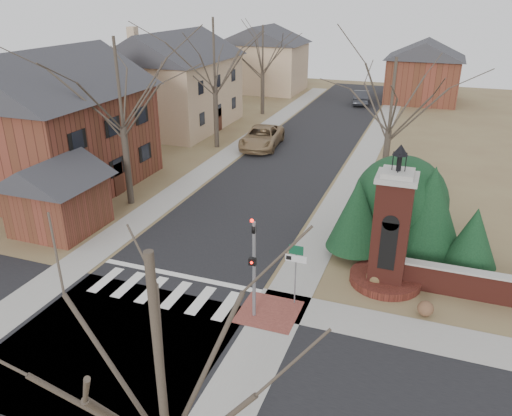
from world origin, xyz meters
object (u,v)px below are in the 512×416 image
at_px(brick_gate_monument, 390,240).
at_px(distant_car, 361,97).
at_px(pickup_truck, 262,137).
at_px(traffic_signal_pole, 254,260).
at_px(sign_post, 296,263).

bearing_deg(brick_gate_monument, distant_car, 100.81).
bearing_deg(pickup_truck, distant_car, 70.73).
height_order(traffic_signal_pole, distant_car, traffic_signal_pole).
xyz_separation_m(brick_gate_monument, pickup_truck, (-12.40, 18.25, -1.31)).
bearing_deg(brick_gate_monument, sign_post, -138.58).
relative_size(traffic_signal_pole, sign_post, 1.64).
bearing_deg(sign_post, distant_car, 95.46).
relative_size(traffic_signal_pole, pickup_truck, 0.73).
distance_m(traffic_signal_pole, sign_post, 2.02).
xyz_separation_m(sign_post, pickup_truck, (-8.99, 21.26, -1.09)).
height_order(sign_post, brick_gate_monument, brick_gate_monument).
height_order(traffic_signal_pole, pickup_truck, traffic_signal_pole).
distance_m(brick_gate_monument, distant_car, 39.48).
xyz_separation_m(brick_gate_monument, distant_car, (-7.40, 38.76, -1.36)).
bearing_deg(brick_gate_monument, pickup_truck, 124.19).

